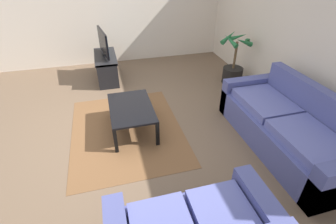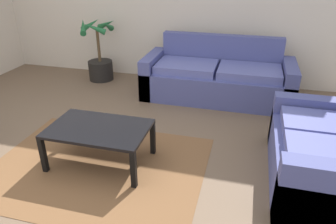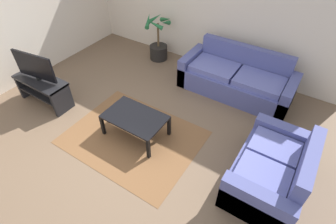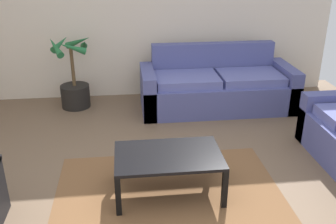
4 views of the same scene
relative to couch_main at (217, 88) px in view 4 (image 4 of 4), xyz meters
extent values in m
plane|color=brown|center=(-1.04, -2.28, -0.30)|extent=(6.60, 6.60, 0.00)
cube|color=beige|center=(-1.04, 0.72, 1.05)|extent=(6.00, 0.06, 2.70)
cube|color=#4C518C|center=(0.00, -0.03, -0.09)|extent=(2.22, 0.90, 0.42)
cube|color=#4C518C|center=(0.00, 0.34, 0.36)|extent=(1.86, 0.16, 0.48)
cube|color=#4C518C|center=(-1.02, -0.03, 0.01)|extent=(0.18, 0.90, 0.62)
cube|color=#4C518C|center=(1.02, -0.03, 0.01)|extent=(0.18, 0.90, 0.62)
cube|color=#5D63A4|center=(-0.46, -0.08, 0.18)|extent=(0.89, 0.66, 0.12)
cube|color=#5D63A4|center=(0.46, -0.08, 0.18)|extent=(0.89, 0.66, 0.12)
cube|color=#4C518C|center=(1.21, -1.19, 0.01)|extent=(0.90, 0.18, 0.62)
cube|color=black|center=(-0.96, -2.06, 0.10)|extent=(1.01, 0.65, 0.03)
cube|color=black|center=(-1.44, -2.36, -0.11)|extent=(0.05, 0.05, 0.39)
cube|color=black|center=(-0.48, -2.36, -0.11)|extent=(0.05, 0.05, 0.39)
cube|color=black|center=(-1.44, -1.77, -0.11)|extent=(0.05, 0.05, 0.39)
cube|color=black|center=(-0.48, -1.77, -0.11)|extent=(0.05, 0.05, 0.39)
cube|color=brown|center=(-0.96, -2.16, -0.30)|extent=(2.20, 1.70, 0.01)
cylinder|color=black|center=(-2.09, 0.27, -0.13)|extent=(0.42, 0.42, 0.34)
cylinder|color=brown|center=(-2.09, 0.27, 0.31)|extent=(0.05, 0.05, 0.56)
cone|color=#216636|center=(-1.89, 0.29, 0.64)|extent=(0.16, 0.41, 0.23)
cone|color=#216636|center=(-1.99, 0.45, 0.64)|extent=(0.43, 0.28, 0.25)
cone|color=#216636|center=(-2.24, 0.35, 0.64)|extent=(0.27, 0.37, 0.22)
cone|color=#216636|center=(-2.28, 0.17, 0.64)|extent=(0.29, 0.44, 0.25)
cone|color=#216636|center=(-2.04, 0.09, 0.64)|extent=(0.40, 0.19, 0.23)
camera|label=1|loc=(2.24, -2.35, 2.08)|focal=26.24mm
camera|label=2|loc=(0.44, -4.58, 1.67)|focal=33.68mm
camera|label=3|loc=(1.19, -4.39, 3.02)|focal=27.77mm
camera|label=4|loc=(-1.33, -5.18, 1.91)|focal=40.74mm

